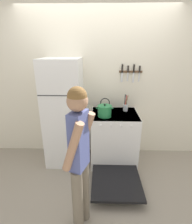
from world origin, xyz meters
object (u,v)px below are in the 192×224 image
refrigerator (64,113)px  utensil_jar (126,107)px  stove_range (114,139)px  person (79,156)px  dutch_oven_pot (105,111)px  tea_kettle (105,107)px

refrigerator → utensil_jar: bearing=6.5°
stove_range → person: (-0.43, -1.17, 0.46)m
refrigerator → dutch_oven_pot: bearing=-12.8°
dutch_oven_pot → person: bearing=-103.7°
stove_range → tea_kettle: tea_kettle is taller
refrigerator → tea_kettle: size_ratio=6.76×
stove_range → dutch_oven_pot: (-0.17, -0.09, 0.53)m
person → tea_kettle: bearing=8.0°
refrigerator → person: refrigerator is taller
stove_range → person: person is taller
dutch_oven_pot → tea_kettle: (0.01, 0.26, -0.03)m
utensil_jar → dutch_oven_pot: bearing=-143.2°
dutch_oven_pot → tea_kettle: size_ratio=1.01×
person → utensil_jar: bearing=-5.1°
tea_kettle → utensil_jar: (0.34, 0.01, 0.01)m
dutch_oven_pot → person: person is taller
refrigerator → tea_kettle: refrigerator is taller
stove_range → tea_kettle: bearing=132.8°
dutch_oven_pot → utensil_jar: (0.36, 0.27, -0.02)m
dutch_oven_pot → tea_kettle: bearing=87.0°
stove_range → person: size_ratio=0.85×
dutch_oven_pot → utensil_jar: size_ratio=0.93×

